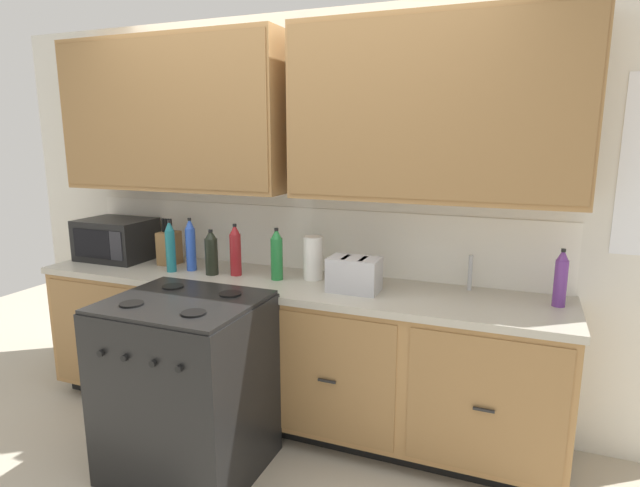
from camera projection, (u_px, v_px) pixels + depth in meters
The scene contains 15 objects.
ground_plane at pixel (263, 443), 3.01m from camera, with size 8.00×8.00×0.00m, color #B2A893.
wall_unit at pixel (297, 152), 3.12m from camera, with size 4.39×0.40×2.47m.
counter_run at pixel (285, 349), 3.18m from camera, with size 3.22×0.64×0.90m.
stove_range at pixel (187, 386), 2.71m from camera, with size 0.76×0.68×0.95m.
microwave at pixel (116, 239), 3.61m from camera, with size 0.48×0.37×0.28m.
toaster at pixel (354, 274), 2.87m from camera, with size 0.28×0.18×0.19m.
knife_block at pixel (169, 247), 3.47m from camera, with size 0.11×0.14×0.31m.
sink_faucet at pixel (470, 273), 2.89m from camera, with size 0.02×0.02×0.20m, color #B2B5BA.
paper_towel_roll at pixel (313, 258), 3.11m from camera, with size 0.12×0.12×0.26m, color white.
bottle_green at pixel (277, 255), 3.09m from camera, with size 0.07×0.07×0.31m.
bottle_blue at pixel (191, 245), 3.30m from camera, with size 0.06×0.06×0.34m.
bottle_red at pixel (235, 250), 3.18m from camera, with size 0.07×0.07×0.32m.
bottle_dark at pixel (211, 253), 3.20m from camera, with size 0.08×0.08×0.28m.
bottle_violet at pixel (561, 278), 2.60m from camera, with size 0.06×0.06×0.30m.
bottle_teal at pixel (170, 247), 3.27m from camera, with size 0.06×0.06×0.33m.
Camera 1 is at (1.31, -2.39, 1.75)m, focal length 29.17 mm.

